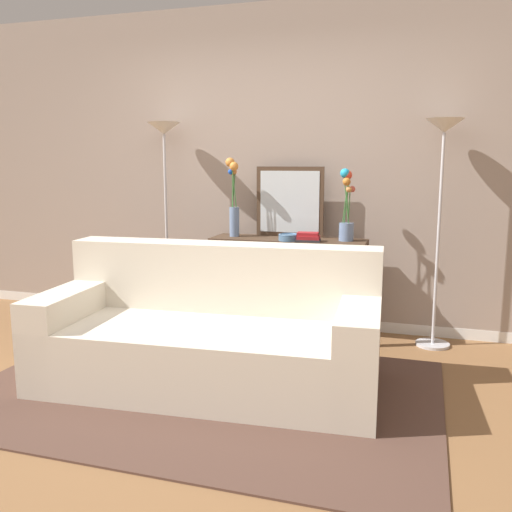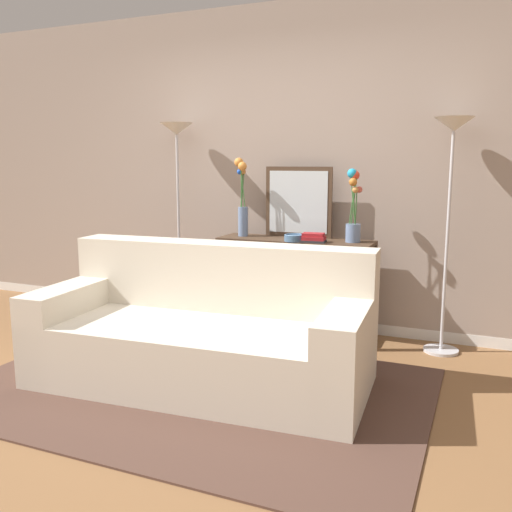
# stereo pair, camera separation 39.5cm
# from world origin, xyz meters

# --- Properties ---
(ground_plane) EXTENTS (16.00, 16.00, 0.02)m
(ground_plane) POSITION_xyz_m (0.00, 0.00, -0.01)
(ground_plane) COLOR brown
(back_wall) EXTENTS (12.00, 0.15, 2.72)m
(back_wall) POSITION_xyz_m (0.00, 1.96, 1.36)
(back_wall) COLOR white
(back_wall) RESTS_ON ground
(area_rug) EXTENTS (2.88, 1.91, 0.01)m
(area_rug) POSITION_xyz_m (0.03, 0.30, 0.01)
(area_rug) COLOR #51382D
(area_rug) RESTS_ON ground
(couch) EXTENTS (2.18, 1.09, 0.88)m
(couch) POSITION_xyz_m (0.03, 0.46, 0.31)
(couch) COLOR beige
(couch) RESTS_ON ground
(console_table) EXTENTS (1.27, 0.36, 0.81)m
(console_table) POSITION_xyz_m (0.25, 1.61, 0.55)
(console_table) COLOR #473323
(console_table) RESTS_ON ground
(floor_lamp_left) EXTENTS (0.28, 0.28, 1.76)m
(floor_lamp_left) POSITION_xyz_m (-0.87, 1.66, 1.38)
(floor_lamp_left) COLOR silver
(floor_lamp_left) RESTS_ON ground
(floor_lamp_right) EXTENTS (0.28, 0.28, 1.74)m
(floor_lamp_right) POSITION_xyz_m (1.41, 1.66, 1.37)
(floor_lamp_right) COLOR silver
(floor_lamp_right) RESTS_ON ground
(wall_mirror) EXTENTS (0.57, 0.02, 0.58)m
(wall_mirror) POSITION_xyz_m (0.22, 1.76, 1.10)
(wall_mirror) COLOR #473323
(wall_mirror) RESTS_ON console_table
(vase_tall_flowers) EXTENTS (0.11, 0.13, 0.65)m
(vase_tall_flowers) POSITION_xyz_m (-0.23, 1.62, 1.12)
(vase_tall_flowers) COLOR #6B84AD
(vase_tall_flowers) RESTS_ON console_table
(vase_short_flowers) EXTENTS (0.12, 0.14, 0.57)m
(vase_short_flowers) POSITION_xyz_m (0.71, 1.63, 1.05)
(vase_short_flowers) COLOR #6B84AD
(vase_short_flowers) RESTS_ON console_table
(fruit_bowl) EXTENTS (0.16, 0.16, 0.05)m
(fruit_bowl) POSITION_xyz_m (0.28, 1.50, 0.83)
(fruit_bowl) COLOR #4C7093
(fruit_bowl) RESTS_ON console_table
(book_stack) EXTENTS (0.21, 0.15, 0.07)m
(book_stack) POSITION_xyz_m (0.43, 1.50, 0.84)
(book_stack) COLOR #2D2D33
(book_stack) RESTS_ON console_table
(book_row_under_console) EXTENTS (0.33, 0.17, 0.13)m
(book_row_under_console) POSITION_xyz_m (-0.11, 1.61, 0.06)
(book_row_under_console) COLOR #BC3328
(book_row_under_console) RESTS_ON ground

